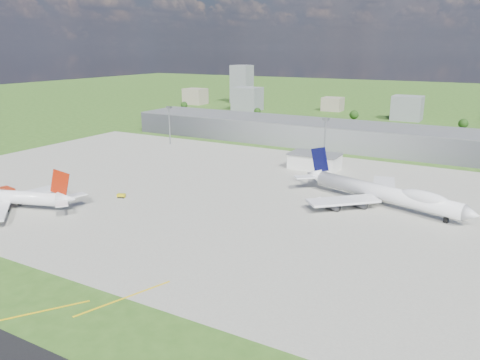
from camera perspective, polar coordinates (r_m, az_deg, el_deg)
The scene contains 20 objects.
ground at distance 308.68m, azimuth 10.57°, elevation 3.62°, with size 1400.00×1400.00×0.00m, color #32581B.
apron at distance 206.28m, azimuth 3.19°, elevation -2.23°, with size 360.00×190.00×0.08m, color gray.
terminal at distance 321.24m, azimuth 11.51°, elevation 5.41°, with size 300.00×42.00×15.00m, color slate.
ops_building at distance 258.52m, azimuth 9.08°, elevation 2.24°, with size 26.00×16.00×8.00m, color silver.
mast_west at distance 321.94m, azimuth -8.62°, elevation 7.41°, with size 3.50×2.00×25.90m.
mast_center at distance 269.62m, azimuth 10.33°, elevation 5.72°, with size 3.50×2.00×25.90m.
airliner_red_twin at distance 214.91m, azimuth -26.68°, elevation -1.88°, with size 63.15×48.03×17.82m.
airliner_blue_quad at distance 202.84m, azimuth 17.22°, elevation -1.57°, with size 76.68×58.81×20.52m.
fire_truck at distance 233.15m, azimuth -26.42°, elevation -1.31°, with size 8.73×4.49×3.68m.
tug_yellow at distance 212.74m, azimuth -14.27°, elevation -1.89°, with size 4.02×3.23×1.76m.
van_white_near at distance 200.82m, azimuth 9.50°, elevation -2.58°, with size 3.27×5.11×2.43m.
bldg_far_w at distance 557.68m, azimuth -5.47°, elevation 10.12°, with size 24.00×20.00×18.00m, color gray.
bldg_w at distance 498.71m, azimuth 0.89°, elevation 9.86°, with size 28.00×22.00×24.00m, color slate.
bldg_cw at distance 504.44m, azimuth 11.23°, elevation 9.07°, with size 20.00×18.00×14.00m, color gray.
bldg_c at distance 455.88m, azimuth 19.71°, elevation 8.26°, with size 26.00×20.00×22.00m, color slate.
bldg_tall_w at distance 569.39m, azimuth 0.21°, elevation 11.62°, with size 22.00×20.00×44.00m, color slate.
tree_far_w at distance 506.03m, azimuth -6.82°, elevation 9.07°, with size 7.20×7.20×8.80m.
tree_w at distance 454.91m, azimuth 2.13°, elevation 8.37°, with size 6.75×6.75×8.25m.
tree_c at distance 436.08m, azimuth 13.73°, elevation 7.74°, with size 8.10×8.10×9.90m.
tree_e at distance 416.35m, azimuth 25.57°, elevation 6.24°, with size 7.65×7.65×9.35m.
Camera 1 is at (95.69, -136.43, 63.93)m, focal length 35.00 mm.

